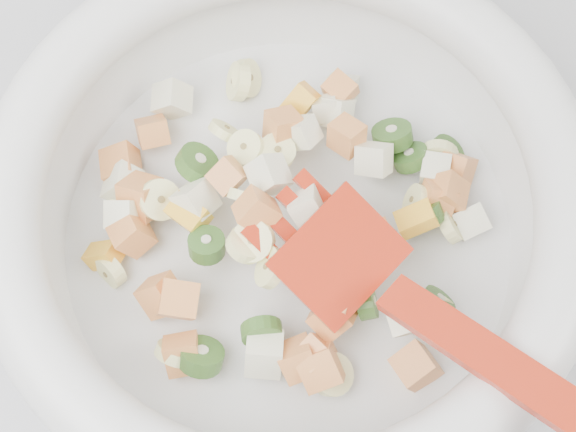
{
  "coord_description": "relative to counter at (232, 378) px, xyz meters",
  "views": [
    {
      "loc": [
        0.07,
        1.24,
        1.46
      ],
      "look_at": [
        0.06,
        1.45,
        0.95
      ],
      "focal_mm": 55.0,
      "sensor_mm": 36.0,
      "label": 1
    }
  ],
  "objects": [
    {
      "name": "counter",
      "position": [
        0.0,
        0.0,
        0.0
      ],
      "size": [
        2.0,
        0.6,
        0.9
      ],
      "primitive_type": "cube",
      "color": "#A9A9AF",
      "rests_on": "ground"
    },
    {
      "name": "mixing_bowl",
      "position": [
        0.07,
        0.0,
        0.51
      ],
      "size": [
        0.42,
        0.4,
        0.15
      ],
      "color": "silver",
      "rests_on": "counter"
    }
  ]
}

